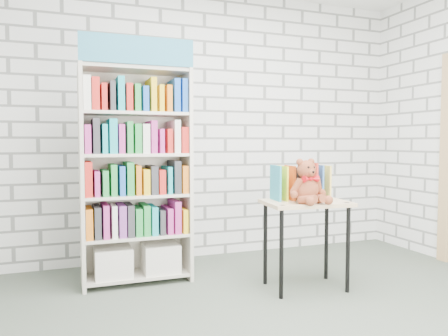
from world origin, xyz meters
name	(u,v)px	position (x,y,z in m)	size (l,w,h in m)	color
ground	(299,330)	(0.00, 0.00, 0.00)	(4.50, 4.50, 0.00)	#454E42
room_shell	(302,50)	(0.00, 0.00, 1.78)	(4.52, 4.02, 2.81)	silver
bookshelf	(136,174)	(-0.83, 1.36, 0.94)	(0.92, 0.36, 2.07)	beige
display_table	(306,213)	(0.46, 0.71, 0.63)	(0.72, 0.54, 0.73)	tan
table_books	(301,183)	(0.47, 0.82, 0.87)	(0.49, 0.26, 0.28)	teal
teddy_bear	(308,185)	(0.42, 0.61, 0.87)	(0.33, 0.31, 0.36)	brown
door_trim	(446,158)	(2.23, 0.95, 1.05)	(0.05, 0.12, 2.10)	tan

